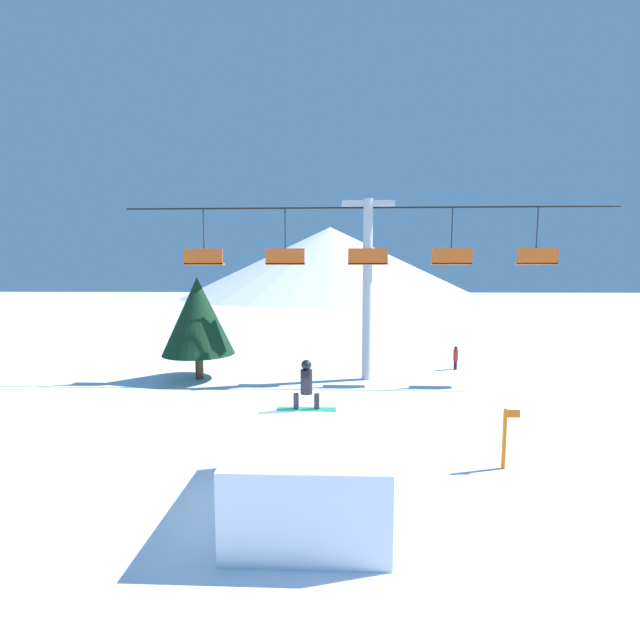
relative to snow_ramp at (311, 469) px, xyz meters
The scene contains 8 objects.
ground_plane 1.24m from the snow_ramp, behind, with size 220.00×220.00×0.00m, color white.
mountain_ridge 85.66m from the snow_ramp, 90.61° to the left, with size 63.46×63.46×15.15m.
snow_ramp is the anchor object (origin of this frame).
snowboarder 2.00m from the snow_ramp, 97.80° to the left, with size 1.43×0.28×1.23m.
chairlift 12.12m from the snow_ramp, 80.11° to the left, with size 22.31×0.44×8.34m.
pine_tree_near 12.71m from the snow_ramp, 118.39° to the left, with size 3.35×3.35×4.81m.
trail_marker 5.20m from the snow_ramp, 22.32° to the left, with size 0.41×0.10×1.56m.
distant_skier 15.08m from the snow_ramp, 63.47° to the left, with size 0.24×0.24×1.23m.
Camera 1 is at (1.44, -8.58, 4.93)m, focal length 24.00 mm.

